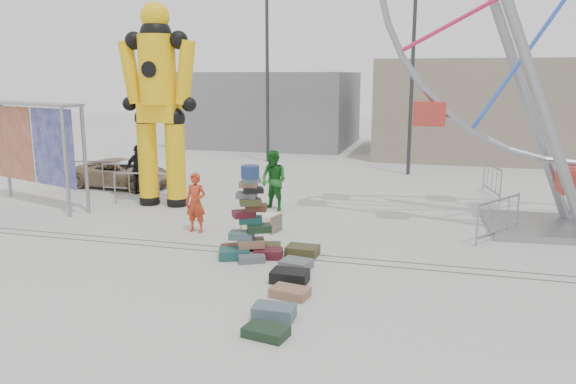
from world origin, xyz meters
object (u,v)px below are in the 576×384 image
(suitcase_tower, at_px, (251,231))
(parked_suv, at_px, (121,173))
(lamp_post_left, at_px, (269,70))
(crash_test_dummy, at_px, (159,98))
(pedestrian_black, at_px, (139,170))
(steamer_trunk, at_px, (261,222))
(barricade_dummy_a, at_px, (93,174))
(barricade_dummy_b, at_px, (128,178))
(barricade_dummy_c, at_px, (144,188))
(pedestrian_red, at_px, (196,203))
(lamp_post_right, at_px, (415,69))
(banner_scaffold, at_px, (31,129))
(barricade_wheel_front, at_px, (498,218))
(barricade_wheel_back, at_px, (492,180))
(pedestrian_green, at_px, (274,181))

(suitcase_tower, height_order, parked_suv, suitcase_tower)
(lamp_post_left, xyz_separation_m, suitcase_tower, (3.99, -14.46, -3.87))
(crash_test_dummy, height_order, pedestrian_black, crash_test_dummy)
(lamp_post_left, xyz_separation_m, steamer_trunk, (3.54, -12.26, -4.25))
(barricade_dummy_a, relative_size, barricade_dummy_b, 1.00)
(barricade_dummy_c, xyz_separation_m, pedestrian_red, (3.07, -2.64, 0.27))
(barricade_dummy_c, bearing_deg, lamp_post_right, 33.69)
(barricade_dummy_b, distance_m, barricade_dummy_c, 2.17)
(banner_scaffold, height_order, pedestrian_black, banner_scaffold)
(crash_test_dummy, bearing_deg, lamp_post_right, 45.45)
(lamp_post_right, xyz_separation_m, barricade_dummy_b, (-9.72, -6.68, -3.93))
(crash_test_dummy, height_order, steamer_trunk, crash_test_dummy)
(barricade_dummy_b, bearing_deg, barricade_wheel_front, -17.19)
(lamp_post_right, height_order, banner_scaffold, lamp_post_right)
(lamp_post_right, bearing_deg, barricade_wheel_back, -49.82)
(pedestrian_red, height_order, parked_suv, pedestrian_red)
(pedestrian_green, bearing_deg, crash_test_dummy, -150.24)
(steamer_trunk, distance_m, barricade_dummy_a, 8.86)
(pedestrian_red, xyz_separation_m, pedestrian_black, (-4.08, 4.10, 0.08))
(pedestrian_black, bearing_deg, suitcase_tower, 138.84)
(banner_scaffold, bearing_deg, lamp_post_left, 87.30)
(lamp_post_right, bearing_deg, steamer_trunk, -108.66)
(steamer_trunk, relative_size, pedestrian_black, 0.56)
(lamp_post_left, xyz_separation_m, pedestrian_green, (3.18, -9.87, -3.52))
(lamp_post_left, height_order, barricade_wheel_back, lamp_post_left)
(barricade_dummy_c, relative_size, pedestrian_black, 1.12)
(suitcase_tower, xyz_separation_m, steamer_trunk, (-0.45, 2.21, -0.38))
(lamp_post_right, xyz_separation_m, barricade_dummy_c, (-8.20, -8.23, -3.93))
(pedestrian_black, bearing_deg, lamp_post_right, -142.30)
(barricade_dummy_c, height_order, parked_suv, barricade_dummy_c)
(crash_test_dummy, height_order, barricade_dummy_a, crash_test_dummy)
(barricade_dummy_a, distance_m, pedestrian_black, 2.27)
(suitcase_tower, height_order, banner_scaffold, banner_scaffold)
(banner_scaffold, relative_size, barricade_dummy_c, 2.33)
(barricade_wheel_front, relative_size, pedestrian_green, 1.04)
(pedestrian_green, bearing_deg, barricade_dummy_b, -166.20)
(barricade_dummy_a, distance_m, barricade_wheel_back, 14.73)
(barricade_dummy_b, bearing_deg, banner_scaffold, -129.25)
(lamp_post_left, height_order, barricade_dummy_a, lamp_post_left)
(banner_scaffold, height_order, barricade_wheel_front, banner_scaffold)
(steamer_trunk, xyz_separation_m, parked_suv, (-7.09, 4.44, 0.31))
(lamp_post_right, height_order, suitcase_tower, lamp_post_right)
(parked_suv, bearing_deg, barricade_wheel_front, -101.81)
(barricade_wheel_front, bearing_deg, crash_test_dummy, 117.41)
(pedestrian_black, height_order, parked_suv, pedestrian_black)
(lamp_post_left, bearing_deg, pedestrian_black, -104.14)
(lamp_post_right, relative_size, pedestrian_green, 4.17)
(steamer_trunk, distance_m, parked_suv, 8.37)
(barricade_dummy_a, height_order, parked_suv, barricade_dummy_a)
(barricade_dummy_b, bearing_deg, suitcase_tower, -45.63)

